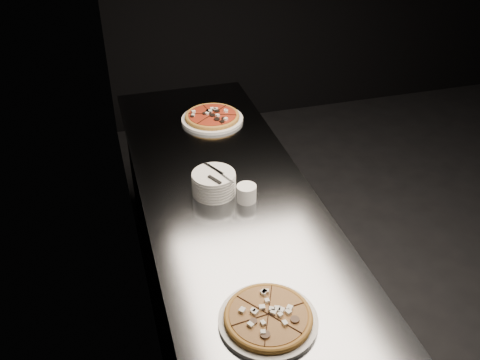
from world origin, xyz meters
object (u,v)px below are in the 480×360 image
object	(u,v)px
pizza_mushroom	(268,318)
pizza_tomato	(212,117)
counter	(233,282)
plate_stack	(214,183)
ramekin	(246,193)
cutlery	(216,175)

from	to	relation	value
pizza_mushroom	pizza_tomato	size ratio (longest dim) A/B	0.86
counter	plate_stack	size ratio (longest dim) A/B	12.99
pizza_tomato	ramekin	xyz separation A→B (m)	(-0.03, -0.75, 0.02)
pizza_mushroom	plate_stack	size ratio (longest dim) A/B	1.73
counter	cutlery	distance (m)	0.57
pizza_tomato	cutlery	bearing A→B (deg)	-102.08
pizza_mushroom	plate_stack	bearing A→B (deg)	89.61
pizza_tomato	cutlery	size ratio (longest dim) A/B	1.91
pizza_mushroom	plate_stack	distance (m)	0.76
pizza_mushroom	cutlery	world-z (taller)	cutlery
pizza_tomato	counter	bearing A→B (deg)	-97.17
plate_stack	cutlery	xyz separation A→B (m)	(0.01, -0.01, 0.05)
ramekin	pizza_mushroom	bearing A→B (deg)	-100.65
plate_stack	cutlery	distance (m)	0.05
counter	pizza_tomato	distance (m)	0.91
counter	pizza_mushroom	xyz separation A→B (m)	(-0.06, -0.65, 0.48)
counter	plate_stack	xyz separation A→B (m)	(-0.06, 0.10, 0.51)
plate_stack	ramekin	world-z (taller)	plate_stack
ramekin	cutlery	bearing A→B (deg)	144.06
pizza_tomato	cutlery	world-z (taller)	cutlery
counter	ramekin	bearing A→B (deg)	8.07
plate_stack	pizza_tomato	bearing A→B (deg)	77.04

